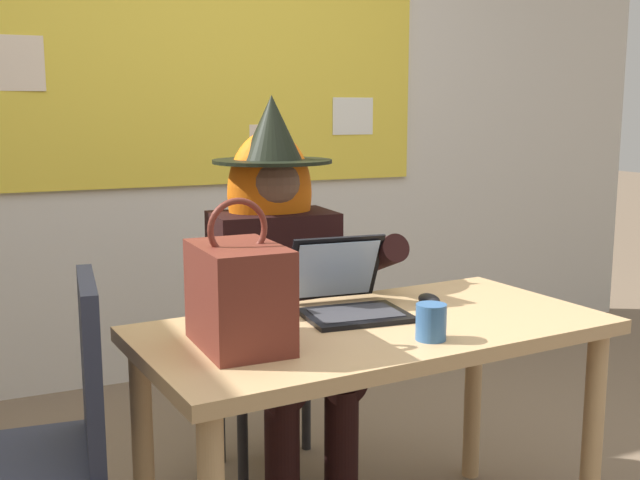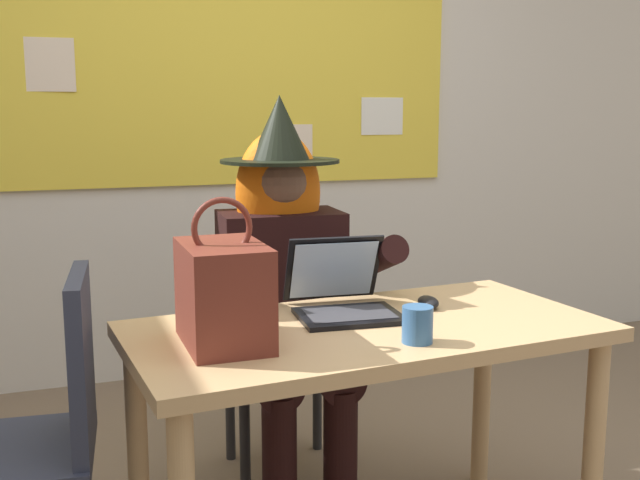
{
  "view_description": "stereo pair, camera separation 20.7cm",
  "coord_description": "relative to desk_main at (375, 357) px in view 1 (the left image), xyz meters",
  "views": [
    {
      "loc": [
        -0.99,
        -1.74,
        1.31
      ],
      "look_at": [
        -0.01,
        0.38,
        0.91
      ],
      "focal_mm": 42.87,
      "sensor_mm": 36.0,
      "label": 1
    },
    {
      "loc": [
        -0.79,
        -1.81,
        1.31
      ],
      "look_at": [
        -0.01,
        0.38,
        0.91
      ],
      "focal_mm": 42.87,
      "sensor_mm": 36.0,
      "label": 2
    }
  ],
  "objects": [
    {
      "name": "wall_back_bulletin",
      "position": [
        -0.02,
        1.84,
        0.88
      ],
      "size": [
        5.57,
        2.03,
        2.99
      ],
      "color": "silver",
      "rests_on": "ground"
    },
    {
      "name": "coffee_mug",
      "position": [
        0.06,
        -0.2,
        0.15
      ],
      "size": [
        0.08,
        0.08,
        0.09
      ],
      "primitive_type": "cylinder",
      "color": "#336099",
      "rests_on": "desk_main"
    },
    {
      "name": "computer_mouse",
      "position": [
        0.25,
        0.11,
        0.12
      ],
      "size": [
        0.08,
        0.11,
        0.03
      ],
      "primitive_type": "ellipsoid",
      "rotation": [
        0.0,
        0.0,
        -0.22
      ],
      "color": "black",
      "rests_on": "desk_main"
    },
    {
      "name": "chair_at_desk",
      "position": [
        -0.05,
        0.69,
        -0.12
      ],
      "size": [
        0.45,
        0.45,
        0.89
      ],
      "rotation": [
        0.0,
        0.0,
        -1.65
      ],
      "color": "black",
      "rests_on": "ground"
    },
    {
      "name": "laptop",
      "position": [
        -0.02,
        0.14,
        0.15
      ],
      "size": [
        0.32,
        0.35,
        0.22
      ],
      "rotation": [
        0.0,
        0.0,
        -0.08
      ],
      "color": "black",
      "rests_on": "desk_main"
    },
    {
      "name": "handbag",
      "position": [
        -0.41,
        -0.04,
        0.23
      ],
      "size": [
        0.2,
        0.3,
        0.38
      ],
      "rotation": [
        0.0,
        0.0,
        0.12
      ],
      "color": "maroon",
      "rests_on": "desk_main"
    },
    {
      "name": "person_costumed",
      "position": [
        -0.06,
        0.57,
        0.15
      ],
      "size": [
        0.62,
        0.68,
        1.36
      ],
      "rotation": [
        0.0,
        0.0,
        -1.63
      ],
      "color": "black",
      "rests_on": "ground"
    },
    {
      "name": "desk_main",
      "position": [
        0.0,
        0.0,
        0.0
      ],
      "size": [
        1.36,
        0.75,
        0.72
      ],
      "rotation": [
        0.0,
        0.0,
        0.08
      ],
      "color": "tan",
      "rests_on": "ground"
    },
    {
      "name": "chair_spare_by_window",
      "position": [
        -0.87,
        0.12,
        -0.12
      ],
      "size": [
        0.46,
        0.46,
        0.9
      ],
      "rotation": [
        0.0,
        0.0,
        3.04
      ],
      "color": "#2D3347",
      "rests_on": "ground"
    }
  ]
}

